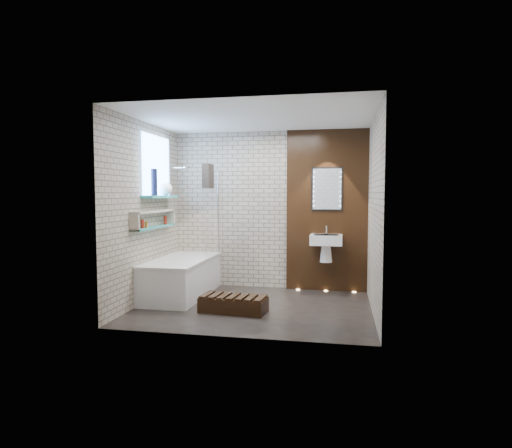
% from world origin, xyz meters
% --- Properties ---
extents(ground, '(3.20, 3.20, 0.00)m').
position_xyz_m(ground, '(0.00, 0.00, 0.00)').
color(ground, black).
rests_on(ground, ground).
extents(room_shell, '(3.24, 3.20, 2.60)m').
position_xyz_m(room_shell, '(0.00, 0.00, 1.30)').
color(room_shell, gray).
rests_on(room_shell, ground).
extents(walnut_panel, '(1.30, 0.06, 2.60)m').
position_xyz_m(walnut_panel, '(0.95, 1.27, 1.30)').
color(walnut_panel, black).
rests_on(walnut_panel, ground).
extents(clerestory_window, '(0.18, 1.00, 0.94)m').
position_xyz_m(clerestory_window, '(-1.57, 0.35, 1.90)').
color(clerestory_window, '#7FADE0').
rests_on(clerestory_window, room_shell).
extents(display_niche, '(0.14, 1.30, 0.26)m').
position_xyz_m(display_niche, '(-1.53, 0.15, 1.20)').
color(display_niche, teal).
rests_on(display_niche, room_shell).
extents(bathtub, '(0.79, 1.74, 0.70)m').
position_xyz_m(bathtub, '(-1.22, 0.45, 0.29)').
color(bathtub, white).
rests_on(bathtub, ground).
extents(bath_screen, '(0.01, 0.78, 1.40)m').
position_xyz_m(bath_screen, '(-0.87, 0.89, 1.28)').
color(bath_screen, white).
rests_on(bath_screen, bathtub).
extents(towel, '(0.11, 0.29, 0.37)m').
position_xyz_m(towel, '(-0.87, 0.70, 1.85)').
color(towel, black).
rests_on(towel, bath_screen).
extents(shower_head, '(0.18, 0.18, 0.02)m').
position_xyz_m(shower_head, '(-1.30, 0.95, 2.00)').
color(shower_head, silver).
rests_on(shower_head, room_shell).
extents(washbasin, '(0.50, 0.36, 0.58)m').
position_xyz_m(washbasin, '(0.95, 1.07, 0.79)').
color(washbasin, white).
rests_on(washbasin, walnut_panel).
extents(led_mirror, '(0.50, 0.02, 0.70)m').
position_xyz_m(led_mirror, '(0.95, 1.23, 1.65)').
color(led_mirror, black).
rests_on(led_mirror, walnut_panel).
extents(walnut_step, '(0.91, 0.47, 0.20)m').
position_xyz_m(walnut_step, '(-0.22, -0.30, 0.10)').
color(walnut_step, black).
rests_on(walnut_step, ground).
extents(niche_bottles, '(0.05, 0.86, 0.13)m').
position_xyz_m(niche_bottles, '(-1.53, 0.12, 1.16)').
color(niche_bottles, maroon).
rests_on(niche_bottles, display_niche).
extents(sill_vases, '(0.20, 0.57, 0.39)m').
position_xyz_m(sill_vases, '(-1.50, 0.41, 1.68)').
color(sill_vases, '#131936').
rests_on(sill_vases, clerestory_window).
extents(floor_uplights, '(0.96, 0.06, 0.01)m').
position_xyz_m(floor_uplights, '(0.95, 1.20, 0.01)').
color(floor_uplights, '#FFD899').
rests_on(floor_uplights, ground).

